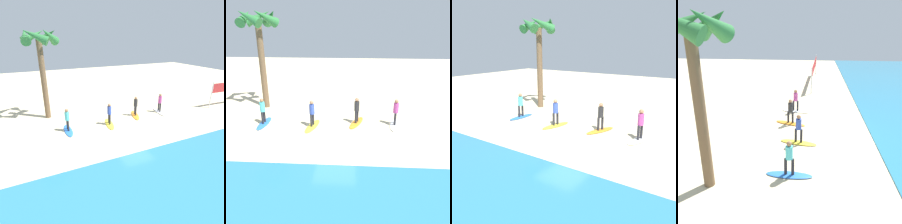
% 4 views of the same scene
% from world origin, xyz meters
% --- Properties ---
extents(ground_plane, '(60.00, 60.00, 0.00)m').
position_xyz_m(ground_plane, '(0.00, 0.00, 0.00)').
color(ground_plane, beige).
extents(surfboard_white, '(0.94, 2.17, 0.09)m').
position_xyz_m(surfboard_white, '(-3.67, -1.88, 0.04)').
color(surfboard_white, white).
rests_on(surfboard_white, ground).
extents(surfer_white, '(0.32, 0.45, 1.64)m').
position_xyz_m(surfer_white, '(-3.67, -1.88, 1.04)').
color(surfer_white, '#232328').
rests_on(surfer_white, surfboard_white).
extents(surfboard_orange, '(1.22, 2.17, 0.09)m').
position_xyz_m(surfboard_orange, '(-1.24, -2.05, 0.04)').
color(surfboard_orange, orange).
rests_on(surfboard_orange, ground).
extents(surfer_orange, '(0.32, 0.44, 1.64)m').
position_xyz_m(surfer_orange, '(-1.24, -2.05, 1.04)').
color(surfer_orange, '#232328').
rests_on(surfer_orange, surfboard_orange).
extents(surfboard_yellow, '(0.98, 2.17, 0.09)m').
position_xyz_m(surfboard_yellow, '(1.53, -1.33, 0.04)').
color(surfboard_yellow, yellow).
rests_on(surfboard_yellow, ground).
extents(surfer_yellow, '(0.32, 0.45, 1.64)m').
position_xyz_m(surfer_yellow, '(1.53, -1.33, 1.04)').
color(surfer_yellow, '#232328').
rests_on(surfer_yellow, surfboard_yellow).
extents(surfboard_blue, '(0.64, 2.12, 0.09)m').
position_xyz_m(surfboard_blue, '(4.72, -1.55, 0.04)').
color(surfboard_blue, blue).
rests_on(surfboard_blue, ground).
extents(surfer_blue, '(0.32, 0.46, 1.64)m').
position_xyz_m(surfer_blue, '(4.72, -1.55, 1.04)').
color(surfer_blue, '#232328').
rests_on(surfer_blue, surfboard_blue).
extents(palm_tree, '(2.88, 3.03, 7.18)m').
position_xyz_m(palm_tree, '(5.67, -4.85, 5.76)').
color(palm_tree, brown).
rests_on(palm_tree, ground).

